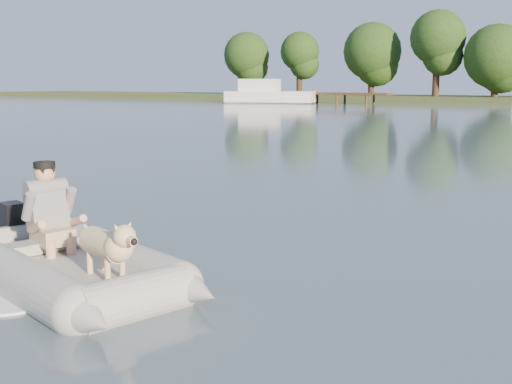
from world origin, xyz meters
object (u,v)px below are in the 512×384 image
Objects in this scene: dog at (105,249)px; dock at (304,98)px; man at (47,206)px; dinghy at (71,232)px; cabin_cruiser at (270,91)px.

dock is at bearing 131.99° from dog.
dock is 17.93× the size of man.
dinghy is at bearing -175.43° from dog.
cabin_cruiser is at bearing -121.66° from dock.
man is 55.90m from cabin_cruiser.
dog is (0.59, -0.11, -0.07)m from dinghy.
dog is (26.25, -52.49, -0.04)m from dock.
dock is 3.83m from cabin_cruiser.
man is at bearing 175.76° from dinghy.
dog is at bearing -63.43° from dock.
dinghy is 56.40m from cabin_cruiser.
dinghy is 4.49× the size of man.
dinghy reaches higher than dog.
dinghy is at bearing -79.63° from cabin_cruiser.
cabin_cruiser is at bearing 134.32° from man.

